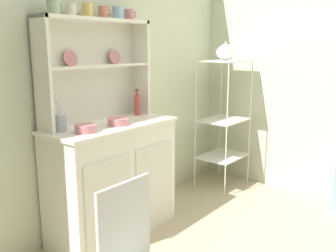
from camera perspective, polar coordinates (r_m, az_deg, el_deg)
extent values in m
cube|color=beige|center=(2.95, -10.87, 8.85)|extent=(3.84, 0.05, 2.50)
cube|color=white|center=(2.87, -8.38, -8.04)|extent=(0.98, 0.42, 0.85)
cube|color=silver|center=(2.59, -8.89, -11.35)|extent=(0.41, 0.01, 0.60)
cube|color=silver|center=(2.90, -2.01, -8.57)|extent=(0.41, 0.01, 0.60)
cube|color=white|center=(2.75, -8.65, 0.11)|extent=(1.01, 0.45, 0.02)
cube|color=silver|center=(2.85, -11.67, 8.20)|extent=(0.94, 0.02, 0.74)
cube|color=white|center=(2.51, -18.53, 7.32)|extent=(0.02, 0.18, 0.74)
cube|color=white|center=(3.10, -4.17, 8.72)|extent=(0.02, 0.18, 0.74)
cube|color=white|center=(2.78, -10.63, 8.92)|extent=(0.90, 0.16, 0.02)
cube|color=white|center=(2.79, -10.90, 15.55)|extent=(0.94, 0.18, 0.02)
cylinder|color=#D17A84|center=(2.68, -14.57, 9.91)|extent=(0.11, 0.03, 0.11)
cylinder|color=#D17A84|center=(2.95, -8.07, 10.35)|extent=(0.11, 0.03, 0.11)
cylinder|color=silver|center=(3.48, 8.87, -0.87)|extent=(0.01, 0.01, 1.27)
cylinder|color=silver|center=(3.88, 12.30, 0.35)|extent=(0.01, 0.01, 1.27)
cylinder|color=silver|center=(3.66, 4.16, -0.12)|extent=(0.01, 0.01, 1.27)
cylinder|color=silver|center=(4.04, 7.90, 0.98)|extent=(0.01, 0.01, 1.27)
cube|color=silver|center=(3.68, 8.66, 9.73)|extent=(0.49, 0.37, 0.01)
cube|color=silver|center=(3.75, 8.38, 0.92)|extent=(0.49, 0.37, 0.01)
cube|color=silver|center=(3.84, 8.21, -4.52)|extent=(0.49, 0.37, 0.01)
cube|color=white|center=(1.68, -6.59, -14.88)|extent=(0.31, 0.02, 0.40)
cylinder|color=#9EB78E|center=(2.58, -16.99, 16.79)|extent=(0.08, 0.08, 0.09)
torus|color=#9EB78E|center=(2.61, -16.06, 16.89)|extent=(0.01, 0.05, 0.05)
cylinder|color=silver|center=(2.66, -14.45, 16.67)|extent=(0.06, 0.06, 0.08)
torus|color=silver|center=(2.69, -13.71, 16.74)|extent=(0.01, 0.05, 0.05)
cylinder|color=#DBB760|center=(2.75, -12.09, 16.79)|extent=(0.07, 0.07, 0.09)
torus|color=#DBB760|center=(2.77, -11.36, 16.86)|extent=(0.01, 0.05, 0.05)
cylinder|color=#C67556|center=(2.84, -9.80, 16.61)|extent=(0.07, 0.07, 0.08)
torus|color=#C67556|center=(2.87, -9.12, 16.67)|extent=(0.01, 0.05, 0.05)
cylinder|color=#8EB2D1|center=(2.93, -7.64, 16.60)|extent=(0.08, 0.08, 0.09)
torus|color=#8EB2D1|center=(2.97, -6.94, 16.65)|extent=(0.01, 0.05, 0.05)
cylinder|color=#D17A84|center=(3.02, -5.83, 16.43)|extent=(0.07, 0.07, 0.08)
torus|color=#D17A84|center=(3.06, -5.18, 16.47)|extent=(0.01, 0.05, 0.05)
cylinder|color=#D17A84|center=(2.50, -12.40, -0.36)|extent=(0.14, 0.14, 0.05)
cylinder|color=#D17A84|center=(2.69, -7.58, 0.66)|extent=(0.15, 0.15, 0.05)
cylinder|color=#B74C47|center=(3.05, -4.68, 3.15)|extent=(0.05, 0.05, 0.16)
cylinder|color=#B74C47|center=(3.04, -4.71, 5.02)|extent=(0.02, 0.02, 0.04)
cylinder|color=#4C382D|center=(3.03, -4.72, 5.50)|extent=(0.03, 0.03, 0.01)
cylinder|color=#B2B7C6|center=(2.57, -15.92, 0.43)|extent=(0.08, 0.08, 0.11)
cylinder|color=silver|center=(2.53, -16.04, 2.04)|extent=(0.03, 0.03, 0.18)
ellipsoid|color=silver|center=(2.51, -16.16, 4.16)|extent=(0.02, 0.01, 0.01)
cylinder|color=silver|center=(2.53, -16.43, 2.25)|extent=(0.01, 0.05, 0.19)
ellipsoid|color=silver|center=(2.52, -16.57, 4.57)|extent=(0.02, 0.01, 0.01)
sphere|color=white|center=(3.68, 8.70, 11.00)|extent=(0.15, 0.15, 0.15)
sphere|color=silver|center=(3.68, 8.74, 12.33)|extent=(0.02, 0.02, 0.02)
cylinder|color=white|center=(3.77, 9.52, 11.17)|extent=(0.09, 0.02, 0.07)
torus|color=white|center=(3.60, 7.99, 11.00)|extent=(0.01, 0.10, 0.10)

